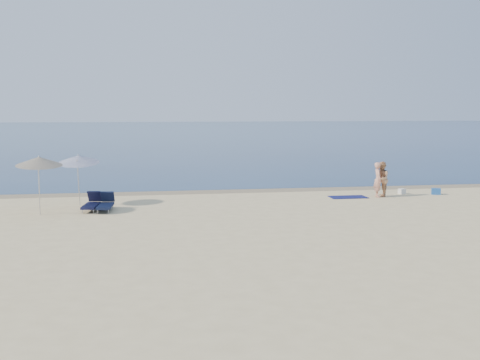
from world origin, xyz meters
The scene contains 12 objects.
ground centered at (0.00, 0.00, 0.00)m, with size 160.00×160.00×0.00m, color beige.
sea centered at (0.00, 100.00, 0.00)m, with size 240.00×160.00×0.01m, color #0C2449.
wet_sand_strip centered at (0.00, 19.40, 0.00)m, with size 240.00×1.60×0.00m, color #847254.
person_left centered at (4.32, 16.13, 0.86)m, with size 0.63×0.41×1.72m, color tan.
person_right centered at (4.55, 16.23, 0.87)m, with size 0.85×0.66×1.75m, color tan.
beach_towel centered at (2.85, 16.25, 0.02)m, with size 1.81×1.00×0.03m, color #0E1146.
white_bag centered at (5.97, 16.94, 0.13)m, with size 0.31×0.27×0.27m, color silver.
blue_cooler centered at (7.59, 16.47, 0.16)m, with size 0.44×0.32×0.32m, color #1E54A3.
umbrella_near centered at (-9.95, 16.02, 2.09)m, with size 2.04×2.06×2.44m.
umbrella_far centered at (-11.32, 13.93, 2.20)m, with size 2.21×2.23×2.52m.
lounger_left centered at (-8.71, 14.31, 0.28)m, with size 0.72×1.78×0.77m.
lounger_right centered at (-9.31, 14.47, 0.28)m, with size 0.79×1.80×0.77m.
Camera 1 is at (-7.27, -11.69, 4.37)m, focal length 45.00 mm.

